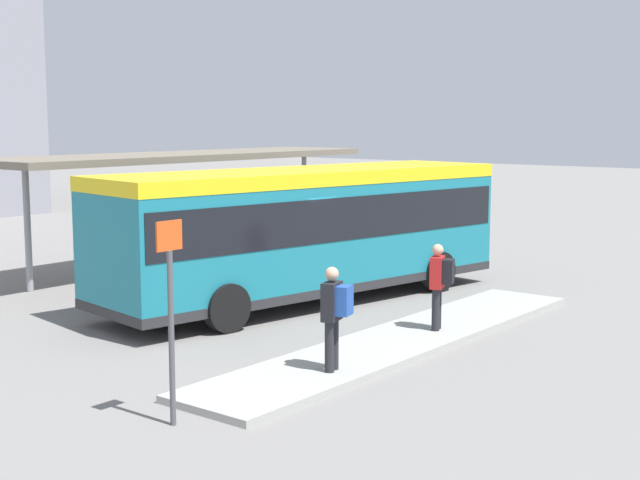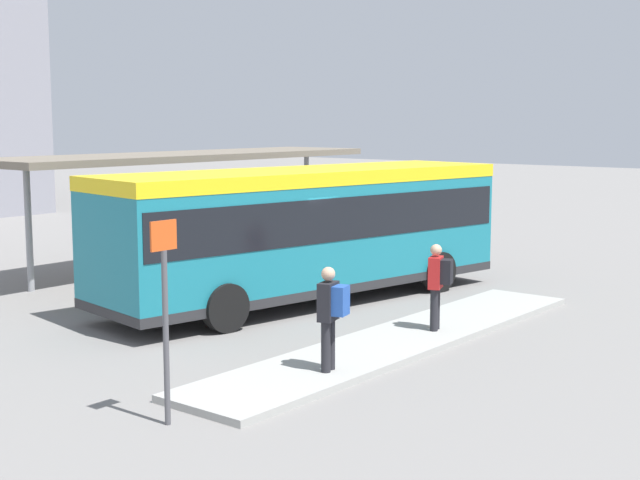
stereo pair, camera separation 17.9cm
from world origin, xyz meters
The scene contains 10 objects.
ground_plane centered at (0.00, 0.00, 0.00)m, with size 120.00×120.00×0.00m, color slate.
curb_island centered at (-1.85, -3.85, 0.06)m, with size 10.49×1.80×0.12m.
city_bus centered at (0.01, 0.00, 1.77)m, with size 10.39×4.31×3.01m.
pedestrian_waiting centered at (-0.98, -4.07, 1.07)m, with size 0.48×0.51×1.66m.
pedestrian_companion centered at (-4.46, -4.22, 1.09)m, with size 0.46×0.51×1.69m.
bicycle_green centered at (7.47, 2.01, 0.34)m, with size 0.48×1.54×0.67m.
bicycle_yellow centered at (7.48, 2.72, 0.38)m, with size 0.48×1.75×0.75m.
station_shelter centered at (1.93, 5.91, 3.06)m, with size 12.25×3.06×3.18m.
potted_planter_near_shelter centered at (-2.68, 3.04, 0.69)m, with size 0.94×0.94×1.34m.
platform_sign centered at (-7.57, -3.84, 1.56)m, with size 0.44×0.08×2.80m.
Camera 2 is at (-15.36, -12.78, 4.13)m, focal length 50.00 mm.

